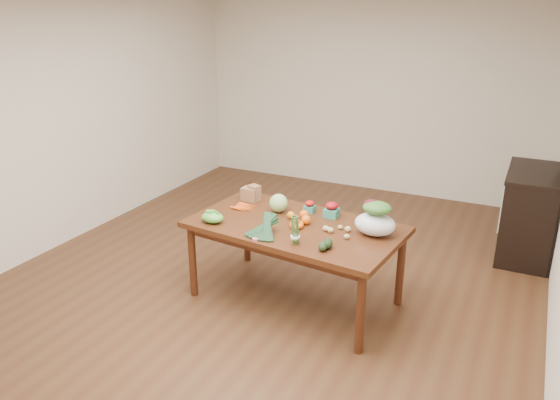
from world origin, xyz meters
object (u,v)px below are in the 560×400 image
at_px(paper_bag, 250,193).
at_px(asparagus_bundle, 295,230).
at_px(cabbage, 278,203).
at_px(mandarin_cluster, 297,223).
at_px(kale_bunch, 262,227).
at_px(dining_table, 295,263).
at_px(cabinet, 528,214).
at_px(salad_bag, 375,220).

height_order(paper_bag, asparagus_bundle, asparagus_bundle).
height_order(paper_bag, cabbage, cabbage).
relative_size(mandarin_cluster, kale_bunch, 0.45).
relative_size(dining_table, cabbage, 10.64).
relative_size(cabinet, kale_bunch, 2.55).
bearing_deg(salad_bag, kale_bunch, -152.22).
xyz_separation_m(dining_table, paper_bag, (-0.65, 0.37, 0.45)).
height_order(cabinet, paper_bag, cabinet).
relative_size(paper_bag, cabbage, 1.25).
distance_m(kale_bunch, asparagus_bundle, 0.32).
bearing_deg(mandarin_cluster, salad_bag, 12.80).
height_order(dining_table, cabinet, cabinet).
height_order(cabinet, cabbage, cabinet).
relative_size(paper_bag, asparagus_bundle, 0.86).
distance_m(cabbage, asparagus_bundle, 0.73).
height_order(cabinet, kale_bunch, cabinet).
distance_m(dining_table, asparagus_bundle, 0.65).
bearing_deg(paper_bag, asparagus_bundle, -42.32).
distance_m(cabbage, kale_bunch, 0.58).
relative_size(asparagus_bundle, salad_bag, 0.72).
distance_m(paper_bag, cabbage, 0.42).
bearing_deg(asparagus_bundle, salad_bag, 47.69).
bearing_deg(paper_bag, mandarin_cluster, -31.92).
relative_size(kale_bunch, salad_bag, 1.16).
relative_size(paper_bag, salad_bag, 0.63).
height_order(cabbage, mandarin_cluster, cabbage).
relative_size(paper_bag, mandarin_cluster, 1.20).
bearing_deg(salad_bag, cabbage, 172.66).
distance_m(cabinet, kale_bunch, 3.07).
bearing_deg(dining_table, mandarin_cluster, -48.23).
bearing_deg(mandarin_cluster, paper_bag, 148.08).
bearing_deg(asparagus_bundle, mandarin_cluster, 117.84).
relative_size(cabinet, cabbage, 5.91).
bearing_deg(dining_table, paper_bag, 156.67).
relative_size(kale_bunch, asparagus_bundle, 1.60).
distance_m(paper_bag, mandarin_cluster, 0.82).
bearing_deg(salad_bag, dining_table, -173.07).
xyz_separation_m(paper_bag, kale_bunch, (0.51, -0.73, 0.00)).
distance_m(cabbage, mandarin_cluster, 0.41).
xyz_separation_m(cabbage, kale_bunch, (0.12, -0.56, -0.01)).
distance_m(cabinet, asparagus_bundle, 2.90).
xyz_separation_m(paper_bag, salad_bag, (1.34, -0.29, 0.06)).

